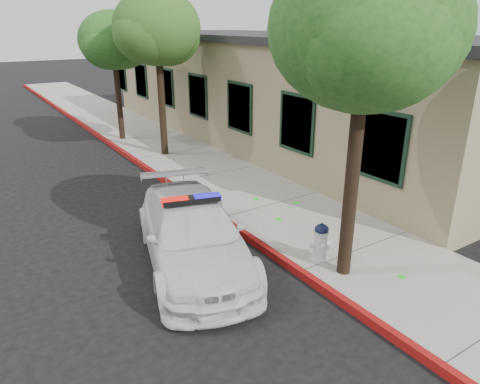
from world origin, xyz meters
name	(u,v)px	position (x,y,z in m)	size (l,w,h in m)	color
ground	(299,278)	(0.00, 0.00, 0.00)	(120.00, 120.00, 0.00)	black
sidewalk	(272,207)	(1.60, 3.00, 0.07)	(3.20, 60.00, 0.15)	gray
red_curb	(222,220)	(0.06, 3.00, 0.08)	(0.14, 60.00, 0.16)	#9E1211
clapboard_building	(284,88)	(6.69, 9.00, 2.13)	(7.30, 20.89, 4.24)	#9C8F66
police_car	(193,233)	(-1.45, 1.63, 0.68)	(3.11, 4.99, 1.47)	silver
fire_hydrant	(321,242)	(0.63, 0.13, 0.55)	(0.46, 0.40, 0.80)	silver
street_tree_near	(367,37)	(0.71, -0.46, 4.42)	(3.12, 3.23, 5.72)	black
street_tree_mid	(157,32)	(1.23, 9.04, 4.35)	(3.11, 2.92, 5.57)	black
street_tree_far	(114,43)	(0.73, 12.11, 3.89)	(2.76, 2.64, 4.98)	black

